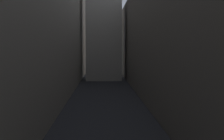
% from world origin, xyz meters
% --- Properties ---
extents(ground_plane, '(264.00, 264.00, 0.00)m').
position_xyz_m(ground_plane, '(0.00, 48.00, 0.00)').
color(ground_plane, '#232326').
extents(building_block_left, '(14.58, 108.00, 25.09)m').
position_xyz_m(building_block_left, '(-12.79, 50.00, 12.55)').
color(building_block_left, gray).
rests_on(building_block_left, ground).
extents(building_block_right, '(14.36, 108.00, 19.08)m').
position_xyz_m(building_block_right, '(12.68, 50.00, 9.54)').
color(building_block_right, '#60594F').
rests_on(building_block_right, ground).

